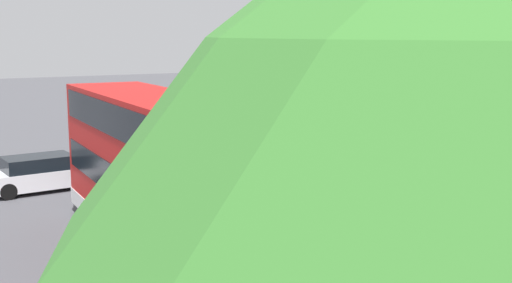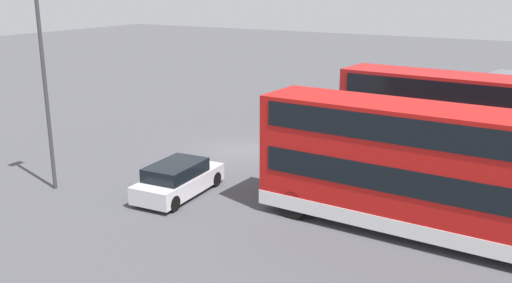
% 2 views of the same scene
% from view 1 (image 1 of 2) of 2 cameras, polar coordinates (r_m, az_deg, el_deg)
% --- Properties ---
extents(ground_plane, '(140.00, 140.00, 0.00)m').
position_cam_1_polar(ground_plane, '(30.51, -6.35, -2.34)').
color(ground_plane, '#47474C').
extents(bus_single_deck_near_end, '(3.40, 11.83, 2.95)m').
position_cam_1_polar(bus_single_deck_near_end, '(24.48, 15.76, -1.71)').
color(bus_single_deck_near_end, '#B71411').
rests_on(bus_single_deck_near_end, ground).
extents(bus_double_decker_second, '(3.24, 11.91, 4.55)m').
position_cam_1_polar(bus_double_decker_second, '(22.06, 10.06, -0.52)').
color(bus_double_decker_second, '#A51919').
rests_on(bus_double_decker_second, ground).
extents(bus_single_deck_third, '(3.36, 12.00, 2.95)m').
position_cam_1_polar(bus_single_deck_third, '(19.28, 2.94, -4.34)').
color(bus_single_deck_third, '#A51919').
rests_on(bus_single_deck_third, ground).
extents(bus_double_decker_fourth, '(3.02, 11.65, 4.55)m').
position_cam_1_polar(bus_double_decker_fourth, '(18.26, -8.58, -2.56)').
color(bus_double_decker_fourth, '#B71411').
rests_on(bus_double_decker_fourth, ground).
extents(car_hatchback_silver, '(4.47, 2.09, 1.43)m').
position_cam_1_polar(car_hatchback_silver, '(27.25, -18.53, -2.71)').
color(car_hatchback_silver, silver).
rests_on(car_hatchback_silver, ground).
extents(waste_bin_yellow, '(0.60, 0.60, 0.95)m').
position_cam_1_polar(waste_bin_yellow, '(30.23, 3.06, -1.48)').
color(waste_bin_yellow, '#197F33').
rests_on(waste_bin_yellow, ground).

